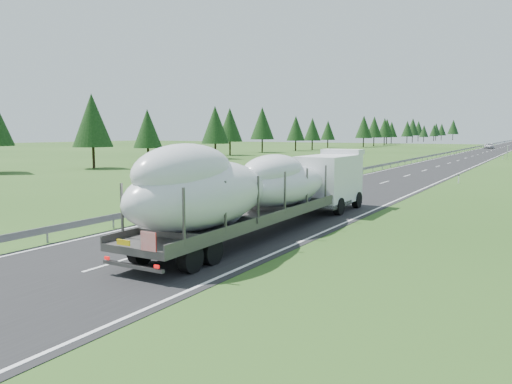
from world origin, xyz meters
The scene contains 7 objects.
ground centered at (0.00, 0.00, 0.00)m, with size 400.00×400.00×0.00m, color #274818.
road_surface centered at (0.00, 100.00, 0.01)m, with size 10.00×400.00×0.02m, color black.
guardrail centered at (-5.30, 99.94, 0.60)m, with size 0.10×400.00×0.76m.
highway_sign centered at (7.20, 80.00, 1.81)m, with size 0.08×0.90×2.60m.
tree_line_left centered at (-43.75, 139.39, 6.78)m, with size 15.21×341.84×12.56m.
boat_truck centered at (2.09, -1.26, 2.41)m, with size 3.44×20.91×4.61m.
distant_van centered at (-2.58, 146.45, 0.80)m, with size 2.67×5.79×1.61m, color silver.
Camera 1 is at (14.30, -22.33, 5.04)m, focal length 35.00 mm.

